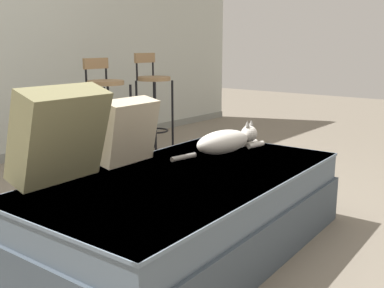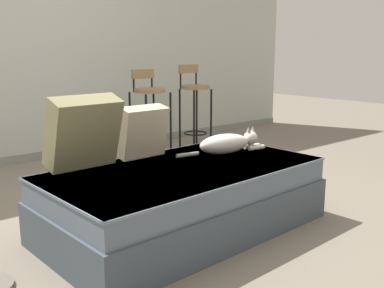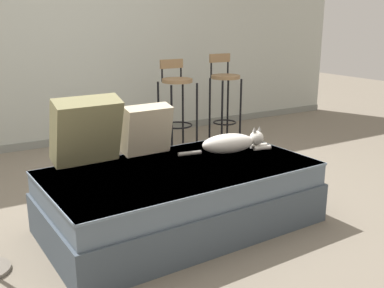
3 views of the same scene
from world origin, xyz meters
The scene contains 9 objects.
ground_plane centered at (0.00, 0.00, 0.00)m, with size 16.00×16.00×0.00m, color slate.
wall_back_panel centered at (0.00, 2.25, 1.30)m, with size 8.00×0.10×2.60m, color #B7BCB2.
wall_baseboard_trim centered at (0.00, 2.20, 0.04)m, with size 8.00×0.02×0.09m, color gray.
couch centered at (0.00, -0.40, 0.23)m, with size 1.92×1.09×0.45m.
throw_pillow_corner centered at (-0.53, -0.01, 0.69)m, with size 0.47×0.32×0.49m.
throw_pillow_middle centered at (-0.06, 0.01, 0.64)m, with size 0.37×0.22×0.38m.
cat centered at (0.51, -0.29, 0.52)m, with size 0.73×0.24×0.19m.
bar_stool_near_window centered at (0.95, 1.39, 0.61)m, with size 0.34×0.34×1.00m.
bar_stool_by_doorway centered at (1.60, 1.39, 0.63)m, with size 0.34×0.34×1.04m.
Camera 3 is at (-1.44, -2.99, 1.44)m, focal length 42.00 mm.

